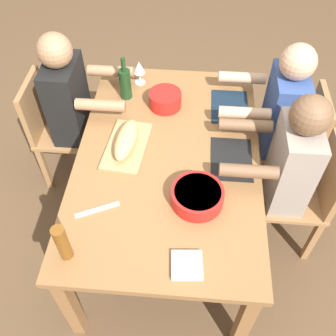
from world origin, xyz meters
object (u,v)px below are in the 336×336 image
object	(u,v)px
bread_loaf	(126,139)
dining_table	(168,165)
beer_bottle	(62,243)
chair_far_left	(296,140)
diner_near_left	(74,104)
chair_far_center	(306,192)
wine_glass	(139,68)
serving_bowl_greens	(165,99)
diner_far_center	(283,167)
chair_near_left	(55,126)
cutting_board	(127,146)
wine_bottle	(125,83)
napkin_stack	(187,265)
diner_far_left	(276,115)
serving_bowl_salad	(197,196)

from	to	relation	value
bread_loaf	dining_table	bearing A→B (deg)	79.93
beer_bottle	chair_far_left	bearing A→B (deg)	131.27
diner_near_left	chair_far_left	xyz separation A→B (m)	(0.00, 1.49, -0.21)
chair_far_center	wine_glass	size ratio (longest dim) A/B	5.12
chair_far_left	serving_bowl_greens	world-z (taller)	chair_far_left
chair_far_center	diner_far_center	world-z (taller)	diner_far_center
chair_far_left	dining_table	bearing A→B (deg)	-62.09
chair_near_left	wine_glass	xyz separation A→B (m)	(-0.20, 0.60, 0.37)
cutting_board	wine_glass	xyz separation A→B (m)	(-0.61, -0.00, 0.11)
wine_bottle	bread_loaf	bearing A→B (deg)	9.00
napkin_stack	cutting_board	bearing A→B (deg)	-151.77
chair_far_left	diner_far_left	bearing A→B (deg)	-90.00
chair_far_center	wine_bottle	world-z (taller)	wine_bottle
chair_near_left	napkin_stack	xyz separation A→B (m)	(1.11, 0.98, 0.27)
chair_near_left	diner_near_left	bearing A→B (deg)	90.00
chair_far_left	serving_bowl_salad	xyz separation A→B (m)	(0.75, -0.67, 0.31)
dining_table	chair_far_center	world-z (taller)	chair_far_center
chair_far_center	cutting_board	bearing A→B (deg)	-92.27
diner_far_left	wine_glass	distance (m)	0.93
chair_near_left	serving_bowl_greens	distance (m)	0.85
diner_far_left	diner_near_left	bearing A→B (deg)	-90.00
chair_near_left	wine_bottle	bearing A→B (deg)	95.48
chair_far_center	serving_bowl_greens	xyz separation A→B (m)	(-0.43, -0.89, 0.31)
dining_table	serving_bowl_greens	xyz separation A→B (m)	(-0.43, -0.05, 0.14)
chair_near_left	beer_bottle	world-z (taller)	beer_bottle
chair_far_center	serving_bowl_salad	world-z (taller)	chair_far_center
diner_far_center	chair_near_left	bearing A→B (deg)	-106.56
diner_near_left	chair_far_center	bearing A→B (deg)	73.44
dining_table	diner_far_center	bearing A→B (deg)	90.00
serving_bowl_salad	napkin_stack	size ratio (longest dim) A/B	1.92
bread_loaf	wine_glass	bearing A→B (deg)	-179.80
wine_bottle	chair_far_left	bearing A→B (deg)	87.49
diner_near_left	serving_bowl_greens	size ratio (longest dim) A/B	5.87
chair_far_center	diner_far_center	distance (m)	0.28
wine_glass	napkin_stack	xyz separation A→B (m)	(1.32, 0.38, -0.10)
diner_far_center	wine_glass	size ratio (longest dim) A/B	7.23
dining_table	napkin_stack	size ratio (longest dim) A/B	11.54
chair_near_left	wine_glass	distance (m)	0.73
diner_far_center	beer_bottle	world-z (taller)	diner_far_center
napkin_stack	diner_near_left	bearing A→B (deg)	-144.42
diner_far_left	bread_loaf	xyz separation A→B (m)	(0.40, -0.90, 0.11)
chair_near_left	bread_loaf	distance (m)	0.79
serving_bowl_greens	chair_far_left	bearing A→B (deg)	91.24
bread_loaf	napkin_stack	distance (m)	0.81
chair_far_center	serving_bowl_greens	bearing A→B (deg)	-115.49
chair_far_left	chair_near_left	bearing A→B (deg)	-90.00
diner_far_left	serving_bowl_salad	xyz separation A→B (m)	(0.75, -0.48, 0.09)
chair_near_left	diner_far_left	bearing A→B (deg)	90.00
chair_far_left	chair_far_center	bearing A→B (deg)	0.00
diner_far_left	napkin_stack	world-z (taller)	diner_far_left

